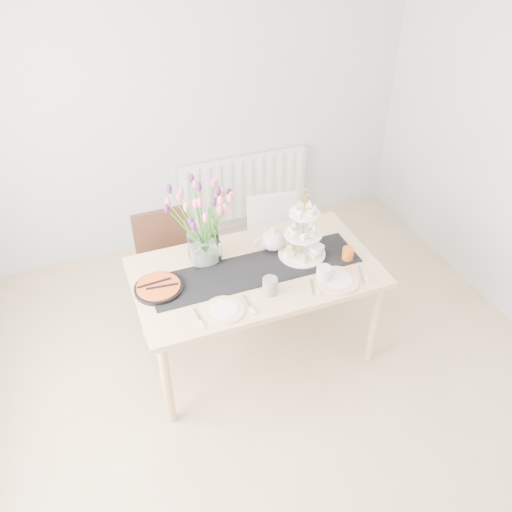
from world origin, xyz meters
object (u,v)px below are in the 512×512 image
object	(u,v)px
mug_grey	(270,286)
mug_orange	(348,254)
mug_white	(323,274)
plate_left	(224,310)
radiator	(244,187)
plate_right	(337,280)
cake_stand	(303,239)
tart_tin	(159,288)
teapot	(273,240)
chair_brown	(169,259)
chair_white	(275,238)
cream_jug	(316,252)
dining_table	(256,279)
tulip_vase	(202,214)

from	to	relation	value
mug_grey	mug_orange	xyz separation A→B (m)	(0.61, 0.13, -0.01)
mug_white	plate_left	world-z (taller)	mug_white
radiator	plate_right	bearing A→B (deg)	-90.72
cake_stand	tart_tin	bearing A→B (deg)	-179.91
teapot	plate_right	bearing A→B (deg)	-61.33
mug_white	plate_left	distance (m)	0.68
chair_brown	plate_right	bearing A→B (deg)	-47.27
chair_white	mug_white	bearing A→B (deg)	-85.44
cake_stand	cream_jug	xyz separation A→B (m)	(0.08, -0.05, -0.09)
chair_white	chair_brown	bearing A→B (deg)	-169.77
radiator	mug_white	size ratio (longest dim) A/B	10.89
chair_white	plate_left	distance (m)	1.24
dining_table	cream_jug	distance (m)	0.45
dining_table	plate_left	xyz separation A→B (m)	(-0.32, -0.29, 0.08)
tart_tin	mug_orange	distance (m)	1.26
mug_orange	plate_right	world-z (taller)	mug_orange
radiator	tulip_vase	world-z (taller)	tulip_vase
teapot	cream_jug	distance (m)	0.30
chair_brown	tart_tin	world-z (taller)	chair_brown
cream_jug	plate_right	world-z (taller)	cream_jug
cake_stand	radiator	bearing A→B (deg)	85.36
chair_brown	cream_jug	size ratio (longest dim) A/B	9.28
cream_jug	mug_orange	distance (m)	0.21
mug_orange	plate_right	xyz separation A→B (m)	(-0.17, -0.18, -0.04)
cake_stand	plate_right	xyz separation A→B (m)	(0.10, -0.33, -0.13)
tulip_vase	cream_jug	size ratio (longest dim) A/B	7.17
tart_tin	mug_white	bearing A→B (deg)	-16.20
chair_white	mug_grey	world-z (taller)	mug_grey
chair_white	plate_left	world-z (taller)	chair_white
plate_left	plate_right	xyz separation A→B (m)	(0.76, -0.00, 0.00)
chair_white	cream_jug	xyz separation A→B (m)	(0.01, -0.68, 0.34)
cream_jug	plate_right	size ratio (longest dim) A/B	0.33
radiator	cream_jug	bearing A→B (deg)	-91.46
mug_orange	plate_left	bearing A→B (deg)	121.84
radiator	teapot	world-z (taller)	teapot
dining_table	chair_white	size ratio (longest dim) A/B	2.00
plate_left	dining_table	bearing A→B (deg)	42.80
cake_stand	plate_right	size ratio (longest dim) A/B	1.66
tart_tin	plate_right	bearing A→B (deg)	-16.82
radiator	dining_table	size ratio (longest dim) A/B	0.75
teapot	mug_white	world-z (taller)	teapot
radiator	plate_left	size ratio (longest dim) A/B	4.84
chair_brown	tart_tin	xyz separation A→B (m)	(-0.19, -0.60, 0.26)
mug_grey	plate_left	bearing A→B (deg)	147.53
tart_tin	mug_orange	world-z (taller)	mug_orange
tart_tin	chair_brown	bearing A→B (deg)	72.76
cake_stand	tulip_vase	bearing A→B (deg)	163.40
cream_jug	tart_tin	bearing A→B (deg)	159.86
mug_white	mug_orange	distance (m)	0.29
teapot	tart_tin	size ratio (longest dim) A/B	0.86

